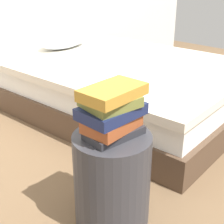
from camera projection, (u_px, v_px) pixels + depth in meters
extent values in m
plane|color=brown|center=(112.00, 218.00, 1.74)|extent=(8.00, 8.00, 0.00)
cube|color=#4C3828|center=(126.00, 99.00, 2.97)|extent=(1.62, 2.09, 0.22)
cube|color=white|center=(126.00, 78.00, 2.89)|extent=(1.56, 2.01, 0.18)
cube|color=silver|center=(127.00, 65.00, 2.84)|extent=(1.65, 2.05, 0.06)
ellipsoid|color=silver|center=(64.00, 40.00, 3.26)|extent=(0.58, 0.31, 0.16)
cylinder|color=#333338|center=(112.00, 179.00, 1.63)|extent=(0.38, 0.38, 0.49)
cube|color=#28282D|center=(114.00, 133.00, 1.52)|extent=(0.29, 0.18, 0.04)
cube|color=#994723|center=(112.00, 123.00, 1.50)|extent=(0.27, 0.19, 0.06)
cube|color=#19234C|center=(111.00, 111.00, 1.49)|extent=(0.29, 0.20, 0.05)
cube|color=olive|center=(110.00, 101.00, 1.47)|extent=(0.26, 0.23, 0.05)
cube|color=#B7842D|center=(113.00, 92.00, 1.44)|extent=(0.30, 0.19, 0.05)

